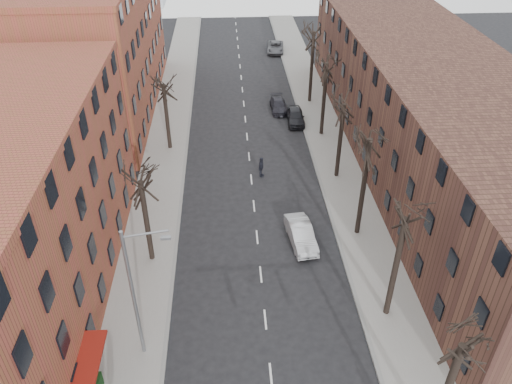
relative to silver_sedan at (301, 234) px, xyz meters
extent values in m
cube|color=gray|center=(-11.19, 15.77, -0.67)|extent=(4.00, 90.00, 0.15)
cube|color=gray|center=(4.81, 15.77, -0.67)|extent=(4.00, 90.00, 0.15)
cube|color=brown|center=(-19.19, 24.77, 6.25)|extent=(12.00, 28.00, 14.00)
cube|color=#513126|center=(12.81, 10.77, 4.25)|extent=(12.00, 50.00, 10.00)
cylinder|color=slate|center=(-10.39, -9.23, 3.75)|extent=(0.20, 0.20, 9.00)
cylinder|color=slate|center=(-9.29, -9.23, 8.05)|extent=(2.39, 0.12, 0.46)
cube|color=slate|center=(-8.29, -9.23, 7.75)|extent=(0.50, 0.22, 0.14)
imported|color=#B1B4B9|center=(0.00, 0.00, 0.00)|extent=(2.13, 4.71, 1.50)
imported|color=black|center=(2.11, 19.64, -0.01)|extent=(1.88, 4.41, 1.48)
imported|color=black|center=(0.61, 22.75, -0.14)|extent=(1.83, 4.28, 1.23)
imported|color=#595A61|center=(2.11, 42.31, -0.07)|extent=(2.73, 5.11, 1.37)
imported|color=black|center=(-2.29, 9.25, 0.20)|extent=(0.82, 1.21, 1.90)
camera|label=1|loc=(-5.07, -28.17, 23.33)|focal=35.00mm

